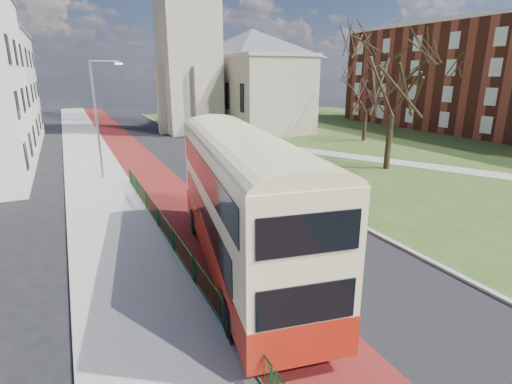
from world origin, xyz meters
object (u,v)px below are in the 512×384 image
streetlamp (98,114)px  winter_tree_far (368,87)px  litter_bin (347,182)px  winter_tree_near (396,70)px  bus (242,198)px

streetlamp → winter_tree_far: (27.54, 5.16, 1.15)m
winter_tree_far → litter_bin: 20.51m
streetlamp → litter_bin: bearing=-33.7°
winter_tree_near → litter_bin: winter_tree_near is taller
winter_tree_near → bus: bearing=-148.0°
bus → litter_bin: bus is taller
bus → winter_tree_near: bearing=41.7°
winter_tree_near → winter_tree_far: 13.54m
winter_tree_far → streetlamp: bearing=-169.4°
streetlamp → winter_tree_near: winter_tree_near is taller
bus → litter_bin: size_ratio=14.70×
winter_tree_near → litter_bin: size_ratio=12.54×
streetlamp → bus: (3.44, -16.73, -1.66)m
streetlamp → bus: size_ratio=0.64×
winter_tree_far → litter_bin: winter_tree_far is taller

